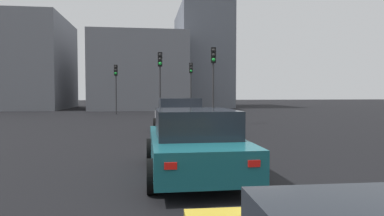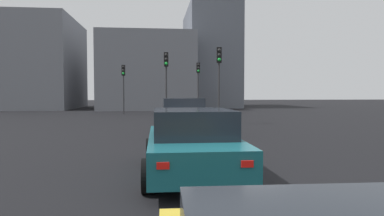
{
  "view_description": "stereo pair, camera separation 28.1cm",
  "coord_description": "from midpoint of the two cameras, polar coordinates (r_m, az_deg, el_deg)",
  "views": [
    {
      "loc": [
        -6.6,
        1.29,
        1.82
      ],
      "look_at": [
        2.45,
        0.07,
        1.41
      ],
      "focal_mm": 31.76,
      "sensor_mm": 36.0,
      "label": 1
    },
    {
      "loc": [
        -6.64,
        1.02,
        1.82
      ],
      "look_at": [
        2.45,
        0.07,
        1.41
      ],
      "focal_mm": 31.76,
      "sensor_mm": 36.0,
      "label": 2
    }
  ],
  "objects": [
    {
      "name": "ground_plane",
      "position": [
        6.99,
        2.16,
        -13.39
      ],
      "size": [
        160.0,
        160.0,
        0.2
      ],
      "primitive_type": "cube",
      "color": "black"
    },
    {
      "name": "building_facade_right",
      "position": [
        43.92,
        -27.63,
        6.59
      ],
      "size": [
        11.85,
        11.36,
        10.25
      ],
      "primitive_type": "cube",
      "color": "slate",
      "rests_on": "ground_plane"
    },
    {
      "name": "traffic_light_far_right",
      "position": [
        29.21,
        -12.94,
        4.8
      ],
      "size": [
        0.32,
        0.29,
        4.17
      ],
      "rotation": [
        0.0,
        0.0,
        3.09
      ],
      "color": "#2D2D30",
      "rests_on": "ground_plane"
    },
    {
      "name": "car_teal_second",
      "position": [
        7.53,
        -0.71,
        -5.89
      ],
      "size": [
        4.41,
        2.09,
        1.46
      ],
      "rotation": [
        0.0,
        0.0,
        -0.0
      ],
      "color": "#19606B",
      "rests_on": "ground_plane"
    },
    {
      "name": "traffic_light_near_left",
      "position": [
        29.99,
        -0.45,
        5.2
      ],
      "size": [
        0.32,
        0.29,
        4.47
      ],
      "rotation": [
        0.0,
        0.0,
        3.2
      ],
      "color": "#2D2D30",
      "rests_on": "ground_plane"
    },
    {
      "name": "traffic_light_far_left",
      "position": [
        21.69,
        -5.75,
        6.05
      ],
      "size": [
        0.32,
        0.28,
        4.39
      ],
      "rotation": [
        0.0,
        0.0,
        3.13
      ],
      "color": "#2D2D30",
      "rests_on": "ground_plane"
    },
    {
      "name": "car_white_lead",
      "position": [
        14.62,
        -2.82,
        -1.58
      ],
      "size": [
        4.51,
        2.12,
        1.6
      ],
      "rotation": [
        0.0,
        0.0,
        0.01
      ],
      "color": "silver",
      "rests_on": "ground_plane"
    },
    {
      "name": "building_facade_left",
      "position": [
        45.55,
        1.38,
        8.24
      ],
      "size": [
        12.97,
        6.05,
        12.65
      ],
      "primitive_type": "cube",
      "color": "slate",
      "rests_on": "ground_plane"
    },
    {
      "name": "building_facade_center",
      "position": [
        40.32,
        -8.94,
        5.8
      ],
      "size": [
        12.07,
        10.29,
        8.23
      ],
      "primitive_type": "cube",
      "color": "slate",
      "rests_on": "ground_plane"
    },
    {
      "name": "traffic_light_near_right",
      "position": [
        19.91,
        3.21,
        6.51
      ],
      "size": [
        0.32,
        0.29,
        4.46
      ],
      "rotation": [
        0.0,
        0.0,
        3.07
      ],
      "color": "#2D2D30",
      "rests_on": "ground_plane"
    }
  ]
}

